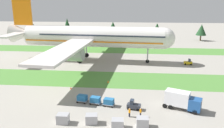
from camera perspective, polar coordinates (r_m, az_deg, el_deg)
name	(u,v)px	position (r m, az deg, el deg)	size (l,w,h in m)	color
grass_strip_near	(131,80)	(60.30, 4.96, -4.06)	(320.00, 13.09, 0.01)	#4C8438
grass_strip_far	(132,50)	(97.12, 5.10, 3.52)	(320.00, 13.09, 0.01)	#4C8438
airliner	(90,36)	(78.23, -5.67, 7.01)	(57.74, 71.49, 24.08)	silver
baggage_tug	(133,105)	(44.37, 5.48, -10.42)	(2.81, 1.81, 1.97)	#2D333D
cargo_dolly_lead	(109,102)	(45.46, -0.81, -9.54)	(2.46, 1.92, 1.55)	#A3A3A8
cargo_dolly_second	(95,100)	(46.35, -4.27, -9.07)	(2.46, 1.92, 1.55)	#A3A3A8
cargo_dolly_third	(82,98)	(47.40, -7.58, -8.58)	(2.46, 1.92, 1.55)	#A3A3A8
catering_truck	(182,100)	(45.73, 17.36, -8.71)	(7.30, 4.87, 3.58)	#1E4C8E
pushback_tractor	(188,62)	(78.39, 18.82, 0.41)	(2.69, 1.48, 1.97)	yellow
ground_crew_marshaller	(141,112)	(41.79, 7.27, -12.01)	(0.36, 0.55, 1.74)	black
ground_crew_loader	(129,112)	(41.56, 4.47, -12.09)	(0.36, 0.50, 1.74)	black
uld_container_0	(63,119)	(40.52, -12.37, -13.39)	(2.00, 1.60, 1.67)	#A3A3A8
uld_container_1	(92,119)	(39.75, -5.22, -13.72)	(2.00, 1.60, 1.61)	#A3A3A8
uld_container_2	(118,124)	(38.37, 1.46, -14.89)	(2.00, 1.60, 1.53)	#A3A3A8
uld_container_3	(142,122)	(38.89, 7.75, -14.45)	(2.00, 1.60, 1.69)	#A3A3A8
taxiway_marker_0	(71,88)	(54.90, -10.39, -5.98)	(0.44, 0.44, 0.55)	orange
taxiway_marker_1	(108,82)	(57.97, -0.99, -4.48)	(0.44, 0.44, 0.65)	orange
distant_tree_line	(129,28)	(125.48, 4.30, 9.12)	(167.11, 9.69, 11.25)	#4C3823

